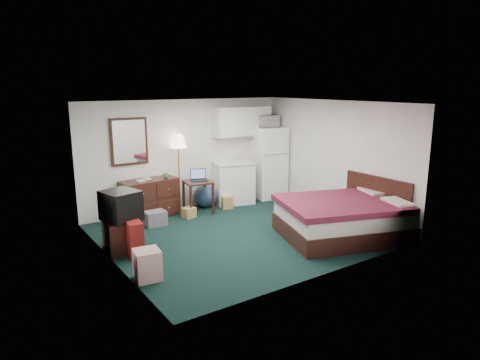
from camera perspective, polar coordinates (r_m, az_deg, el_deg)
floor at (r=8.39m, az=0.09°, el=-7.07°), size 5.00×4.50×0.01m
ceiling at (r=7.91m, az=0.10°, el=10.25°), size 5.00×4.50×0.01m
walls at (r=8.06m, az=0.10°, el=1.33°), size 5.01×4.51×2.50m
mirror at (r=9.36m, az=-14.58°, el=5.00°), size 0.80×0.06×1.00m
upper_cabinets at (r=10.47m, az=0.30°, el=7.83°), size 1.50×0.35×0.70m
headboard at (r=8.99m, az=17.77°, el=-2.66°), size 0.06×1.56×1.00m
dresser at (r=9.48m, az=-11.95°, el=-2.39°), size 1.27×0.69×0.83m
floor_lamp at (r=9.73m, az=-8.14°, el=0.92°), size 0.48×0.48×1.75m
desk at (r=9.62m, az=-5.59°, el=-2.27°), size 0.66×0.66×0.73m
exercise_ball at (r=10.06m, az=-4.65°, el=-2.12°), size 0.69×0.69×0.54m
kitchen_counter at (r=10.36m, az=-0.88°, el=-0.41°), size 1.04×0.89×0.98m
fridge at (r=10.85m, az=3.85°, el=2.35°), size 0.85×0.85×1.79m
bed at (r=8.32m, az=13.46°, el=-5.06°), size 2.62×2.31×0.70m
tv_stand at (r=7.76m, az=-15.50°, el=-7.07°), size 0.59×0.63×0.55m
suitcase at (r=7.43m, az=-13.87°, el=-7.64°), size 0.27×0.40×0.61m
retail_box at (r=6.58m, az=-12.24°, el=-10.99°), size 0.41×0.41×0.46m
file_bin at (r=8.97m, az=-11.24°, el=-5.01°), size 0.42×0.32×0.30m
cardboard_box_a at (r=9.36m, az=-6.85°, el=-4.33°), size 0.30×0.27×0.22m
cardboard_box_b at (r=9.99m, az=-1.79°, el=-2.95°), size 0.32×0.35×0.29m
laptop at (r=9.54m, az=-5.49°, el=0.61°), size 0.43×0.39×0.24m
crt_tv at (r=7.59m, az=-15.62°, el=-3.29°), size 0.69×0.72×0.51m
microwave at (r=10.71m, az=3.63°, el=8.03°), size 0.54×0.31×0.36m
book_a at (r=9.22m, az=-13.58°, el=0.42°), size 0.15×0.02×0.21m
book_b at (r=9.36m, az=-12.74°, el=0.64°), size 0.16×0.03×0.21m
mug at (r=9.43m, az=-9.89°, el=0.63°), size 0.14×0.12×0.14m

